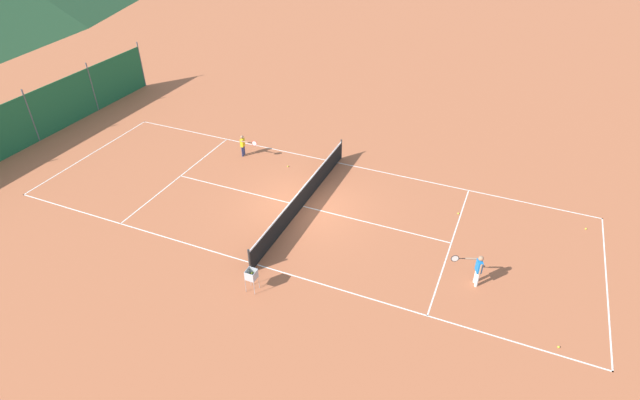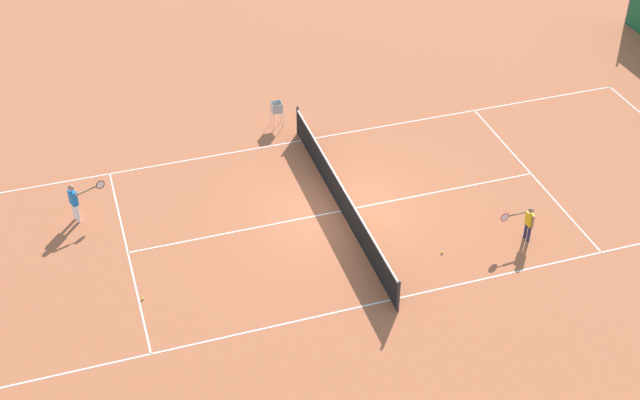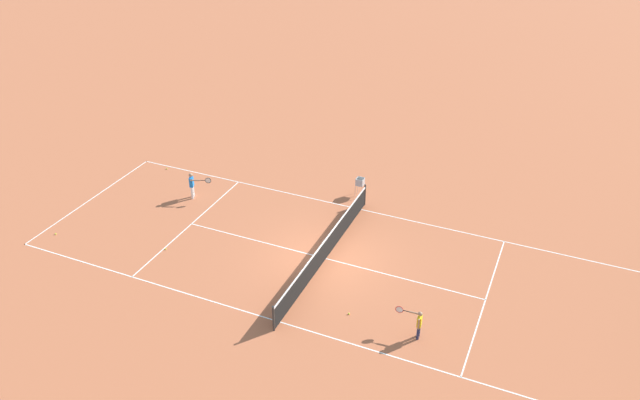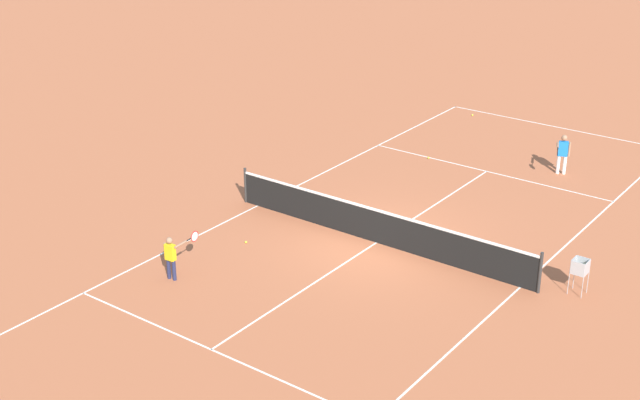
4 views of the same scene
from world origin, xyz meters
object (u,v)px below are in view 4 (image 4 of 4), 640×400
object	(u,v)px
tennis_net	(377,225)
player_near_service	(172,254)
tennis_ball_service_box	(428,158)
tennis_ball_by_net_right	(472,115)
ball_hopper	(580,269)
player_far_service	(563,152)
tennis_ball_near_corner	(246,242)

from	to	relation	value
tennis_net	player_near_service	bearing A→B (deg)	57.77
player_near_service	tennis_ball_service_box	size ratio (longest dim) A/B	17.05
tennis_net	tennis_ball_by_net_right	distance (m)	11.66
ball_hopper	player_near_service	bearing A→B (deg)	31.97
tennis_ball_by_net_right	ball_hopper	distance (m)	13.60
player_near_service	tennis_ball_service_box	xyz separation A→B (m)	(-0.84, -10.90, -0.63)
player_far_service	tennis_ball_near_corner	bearing A→B (deg)	63.87
tennis_ball_by_net_right	tennis_ball_near_corner	bearing A→B (deg)	91.16
tennis_net	tennis_ball_service_box	distance (m)	6.64
player_near_service	tennis_ball_by_net_right	distance (m)	15.87
tennis_net	player_near_service	size ratio (longest dim) A/B	8.16
player_far_service	player_near_service	bearing A→B (deg)	68.16
player_near_service	player_far_service	size ratio (longest dim) A/B	0.88
tennis_ball_service_box	tennis_net	bearing A→B (deg)	108.16
player_far_service	tennis_net	bearing A→B (deg)	75.38
tennis_ball_service_box	ball_hopper	size ratio (longest dim) A/B	0.07
tennis_ball_near_corner	ball_hopper	bearing A→B (deg)	-162.11
player_near_service	tennis_ball_near_corner	size ratio (longest dim) A/B	17.05
tennis_net	player_far_service	world-z (taller)	player_far_service
tennis_net	player_near_service	xyz separation A→B (m)	(2.90, 4.60, 0.16)
tennis_ball_service_box	ball_hopper	world-z (taller)	ball_hopper
tennis_net	tennis_ball_near_corner	bearing A→B (deg)	37.01
tennis_net	tennis_ball_by_net_right	world-z (taller)	tennis_net
player_near_service	tennis_ball_by_net_right	bearing A→B (deg)	-89.54
player_near_service	tennis_ball_by_net_right	size ratio (longest dim) A/B	17.05
player_near_service	tennis_ball_near_corner	distance (m)	2.60
tennis_ball_service_box	ball_hopper	distance (m)	9.38
player_near_service	tennis_ball_by_net_right	xyz separation A→B (m)	(0.13, -15.86, -0.63)
player_far_service	tennis_ball_by_net_right	distance (m)	6.26
tennis_ball_service_box	player_far_service	bearing A→B (deg)	-162.56
player_far_service	tennis_ball_service_box	size ratio (longest dim) A/B	19.45
tennis_ball_by_net_right	tennis_ball_service_box	world-z (taller)	same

